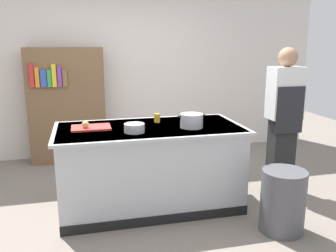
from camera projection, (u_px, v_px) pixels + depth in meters
ground_plane at (150, 205)px, 4.00m from camera, size 10.00×10.00×0.00m
back_wall at (124, 60)px, 5.64m from camera, size 6.40×0.12×3.00m
counter_island at (150, 166)px, 3.89m from camera, size 1.98×0.98×0.90m
cutting_board at (91, 128)px, 3.72m from camera, size 0.40×0.28×0.02m
onion at (85, 124)px, 3.65m from camera, size 0.07×0.07×0.07m
stock_pot at (192, 121)px, 3.74m from camera, size 0.30×0.24×0.15m
mixing_bowl at (134, 128)px, 3.55m from camera, size 0.20×0.20×0.09m
juice_cup at (157, 118)px, 3.99m from camera, size 0.07×0.07×0.10m
trash_bin at (283, 201)px, 3.40m from camera, size 0.42×0.42×0.61m
person_chef at (284, 117)px, 4.20m from camera, size 0.38×0.25×1.72m
bookshelf at (67, 106)px, 5.29m from camera, size 1.10×0.31×1.70m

